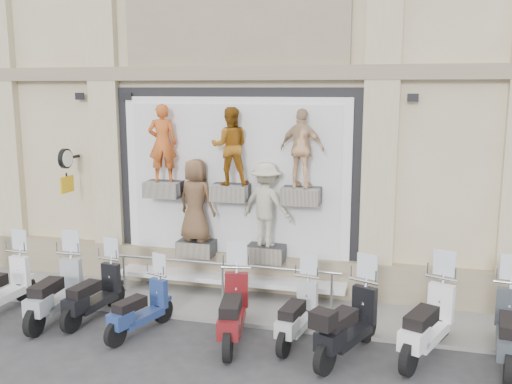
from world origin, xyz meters
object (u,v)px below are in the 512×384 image
Objects in this scene: guard_rail at (223,284)px; scooter_i at (428,309)px; scooter_g at (297,303)px; scooter_j at (510,316)px; clock_sign_bracket at (66,165)px; scooter_f at (233,297)px; scooter_h at (348,311)px; scooter_c at (55,280)px; scooter_e at (140,298)px; scooter_d at (93,283)px.

guard_rail is 4.36m from scooter_i.
scooter_j is at bearing 9.69° from scooter_g.
clock_sign_bracket reaches higher than scooter_f.
guard_rail is at bearing -176.88° from scooter_i.
scooter_i reaches higher than scooter_h.
scooter_c reaches higher than scooter_h.
scooter_c is at bearing -167.39° from scooter_e.
scooter_i is at bearing -0.97° from scooter_c.
scooter_h is (6.70, -2.20, -1.97)m from clock_sign_bracket.
guard_rail is at bearing 39.89° from scooter_d.
scooter_j is (4.66, 0.36, 0.01)m from scooter_f.
scooter_h is 0.96× the size of scooter_i.
scooter_h is (5.03, -0.34, 0.07)m from scooter_d.
clock_sign_bracket is 0.54× the size of scooter_d.
scooter_e is 0.84× the size of scooter_f.
scooter_d is 0.91× the size of scooter_h.
scooter_i is (3.37, 0.28, 0.02)m from scooter_f.
scooter_f is 0.99× the size of scooter_j.
scooter_f is at bearing -160.09° from scooter_h.
scooter_f is at bearing -168.05° from scooter_j.
clock_sign_bracket reaches higher than scooter_g.
scooter_c is at bearing -65.07° from clock_sign_bracket.
scooter_c reaches higher than scooter_d.
clock_sign_bracket is at bearing 144.76° from scooter_f.
scooter_h is 0.98× the size of scooter_j.
scooter_e is at bearing -38.19° from clock_sign_bracket.
clock_sign_bracket is 0.49× the size of scooter_c.
scooter_d is 4.09m from scooter_g.
scooter_d is 5.04m from scooter_h.
scooter_h is at bearing -18.21° from clock_sign_bracket.
scooter_f is (1.77, 0.13, 0.14)m from scooter_e.
scooter_e is at bearing -7.51° from scooter_c.
scooter_f is at bearing -24.65° from clock_sign_bracket.
scooter_f is at bearing -3.38° from scooter_c.
scooter_e is 0.82× the size of scooter_i.
guard_rail is 2.32m from scooter_g.
scooter_j is (7.63, 0.09, 0.09)m from scooter_d.
clock_sign_bracket is at bearing 173.16° from guard_rail.
scooter_d is 7.63m from scooter_j.
scooter_j is (9.31, -1.77, -1.95)m from clock_sign_bracket.
clock_sign_bracket is at bearing 176.76° from scooter_j.
scooter_j is at bearing 21.35° from scooter_e.
scooter_d reaches higher than scooter_e.
scooter_i reaches higher than scooter_e.
scooter_f is (2.97, -0.27, 0.09)m from scooter_d.
scooter_e is at bearing -119.94° from guard_rail.
scooter_c is at bearing 169.12° from scooter_f.
scooter_i reaches higher than scooter_j.
scooter_j is (6.44, 0.49, 0.15)m from scooter_e.
scooter_c reaches higher than guard_rail.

